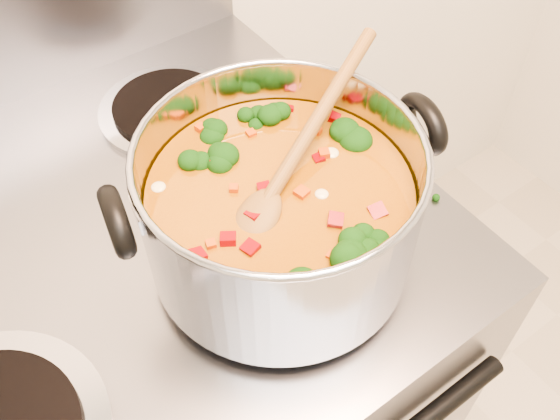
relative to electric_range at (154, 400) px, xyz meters
name	(u,v)px	position (x,y,z in m)	size (l,w,h in m)	color
electric_range	(154,400)	(0.00, 0.00, 0.00)	(0.80, 0.72, 1.08)	gray
stockpot	(280,209)	(0.17, -0.15, 0.54)	(0.35, 0.29, 0.17)	#ADADB5
wooden_spoon	(288,166)	(0.18, -0.14, 0.59)	(0.27, 0.14, 0.10)	brown
cooktop_crumbs	(346,395)	(0.12, -0.32, 0.46)	(0.10, 0.04, 0.01)	black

